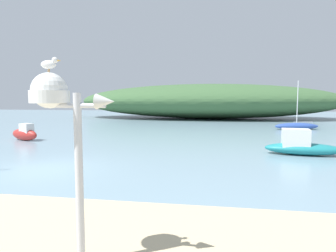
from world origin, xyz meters
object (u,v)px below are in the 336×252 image
at_px(motorboat_off_point, 301,146).
at_px(motorboat_west_reach, 25,133).
at_px(mast_structure, 57,105).
at_px(seagull_on_radar, 50,64).
at_px(sailboat_centre_water, 297,126).

xyz_separation_m(motorboat_off_point, motorboat_west_reach, (-16.75, 2.45, 0.02)).
bearing_deg(motorboat_off_point, mast_structure, -119.82).
distance_m(mast_structure, seagull_on_radar, 0.62).
bearing_deg(motorboat_west_reach, mast_structure, -53.13).
relative_size(mast_structure, motorboat_off_point, 0.79).
relative_size(seagull_on_radar, sailboat_centre_water, 0.07).
relative_size(mast_structure, motorboat_west_reach, 1.14).
bearing_deg(sailboat_centre_water, motorboat_off_point, -103.13).
relative_size(seagull_on_radar, motorboat_off_point, 0.08).
bearing_deg(sailboat_centre_water, motorboat_west_reach, -152.12).
xyz_separation_m(seagull_on_radar, sailboat_centre_water, (9.57, 24.17, -2.94)).
bearing_deg(motorboat_west_reach, motorboat_off_point, -8.32).
distance_m(sailboat_centre_water, motorboat_west_reach, 22.36).
height_order(mast_structure, sailboat_centre_water, sailboat_centre_water).
height_order(mast_structure, seagull_on_radar, seagull_on_radar).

